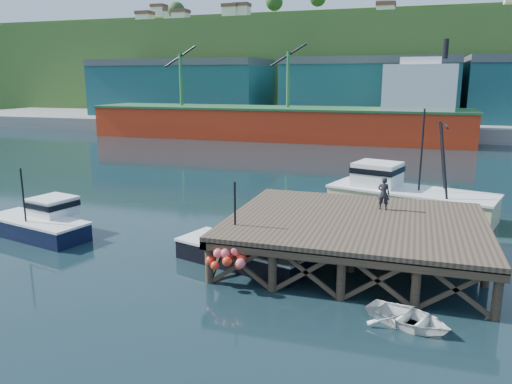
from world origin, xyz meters
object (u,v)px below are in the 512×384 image
at_px(trawler, 407,195).
at_px(dinghy, 408,318).
at_px(dockworker, 384,193).
at_px(boat_black, 247,247).
at_px(boat_navy, 41,222).

xyz_separation_m(trawler, dinghy, (0.43, -15.32, -1.10)).
bearing_deg(dockworker, dinghy, 105.36).
relative_size(boat_black, dinghy, 2.31).
distance_m(boat_black, dinghy, 8.69).
relative_size(boat_black, dockworker, 4.24).
height_order(boat_black, dockworker, boat_black).
relative_size(trawler, dinghy, 3.53).
distance_m(trawler, dinghy, 15.37).
height_order(dinghy, dockworker, dockworker).
distance_m(boat_black, dockworker, 7.56).
height_order(boat_navy, trawler, trawler).
bearing_deg(dinghy, dockworker, 35.20).
bearing_deg(trawler, dockworker, -82.50).
xyz_separation_m(boat_navy, trawler, (19.56, 10.57, 0.61)).
relative_size(trawler, dockworker, 6.50).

